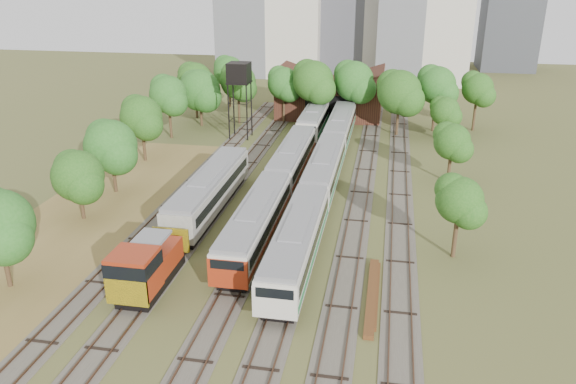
% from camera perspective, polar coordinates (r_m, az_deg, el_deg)
% --- Properties ---
extents(ground, '(240.00, 240.00, 0.00)m').
position_cam_1_polar(ground, '(37.82, -4.37, -13.35)').
color(ground, '#475123').
rests_on(ground, ground).
extents(dry_grass_patch, '(14.00, 60.00, 0.04)m').
position_cam_1_polar(dry_grass_patch, '(50.95, -22.06, -5.19)').
color(dry_grass_patch, brown).
rests_on(dry_grass_patch, ground).
extents(tracks, '(24.60, 80.00, 0.19)m').
position_cam_1_polar(tracks, '(59.65, 1.03, 0.40)').
color(tracks, '#4C473D').
rests_on(tracks, ground).
extents(railcar_red_set, '(2.92, 34.58, 3.60)m').
position_cam_1_polar(railcar_red_set, '(54.82, -1.16, 0.53)').
color(railcar_red_set, black).
rests_on(railcar_red_set, ground).
extents(railcar_green_set, '(2.97, 52.08, 3.68)m').
position_cam_1_polar(railcar_green_set, '(59.48, 3.72, 2.25)').
color(railcar_green_set, black).
rests_on(railcar_green_set, ground).
extents(railcar_rear, '(2.93, 16.08, 3.62)m').
position_cam_1_polar(railcar_rear, '(80.49, 2.75, 7.42)').
color(railcar_rear, black).
rests_on(railcar_rear, ground).
extents(shunter_locomotive, '(3.03, 8.11, 3.97)m').
position_cam_1_polar(shunter_locomotive, '(41.46, -14.32, -7.48)').
color(shunter_locomotive, black).
rests_on(shunter_locomotive, ground).
extents(old_grey_coach, '(3.03, 18.00, 3.74)m').
position_cam_1_polar(old_grey_coach, '(53.99, -7.95, 0.13)').
color(old_grey_coach, black).
rests_on(old_grey_coach, ground).
extents(water_tower, '(2.96, 2.96, 10.25)m').
position_cam_1_polar(water_tower, '(76.60, -5.00, 11.78)').
color(water_tower, black).
rests_on(water_tower, ground).
extents(rail_pile_near, '(0.68, 10.16, 0.34)m').
position_cam_1_polar(rail_pile_near, '(40.87, 8.52, -10.33)').
color(rail_pile_near, brown).
rests_on(rail_pile_near, ground).
extents(rail_pile_far, '(0.55, 8.79, 0.29)m').
position_cam_1_polar(rail_pile_far, '(41.14, 8.82, -10.16)').
color(rail_pile_far, brown).
rests_on(rail_pile_far, ground).
extents(maintenance_shed, '(16.45, 11.55, 7.58)m').
position_cam_1_polar(maintenance_shed, '(90.31, 4.32, 9.60)').
color(maintenance_shed, '#341813').
rests_on(maintenance_shed, ground).
extents(tree_band_left, '(8.94, 75.69, 8.71)m').
position_cam_1_polar(tree_band_left, '(65.23, -15.88, 6.46)').
color(tree_band_left, '#382616').
rests_on(tree_band_left, ground).
extents(tree_band_far, '(44.69, 10.70, 9.69)m').
position_cam_1_polar(tree_band_far, '(82.16, 3.98, 10.73)').
color(tree_band_far, '#382616').
rests_on(tree_band_far, ground).
extents(tree_band_right, '(5.32, 37.96, 6.82)m').
position_cam_1_polar(tree_band_right, '(62.92, 16.20, 4.95)').
color(tree_band_right, '#382616').
rests_on(tree_band_right, ground).
extents(tower_far_right, '(12.00, 12.00, 28.00)m').
position_cam_1_polar(tower_far_right, '(142.41, 21.80, 17.11)').
color(tower_far_right, '#3A3C41').
rests_on(tower_far_right, ground).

